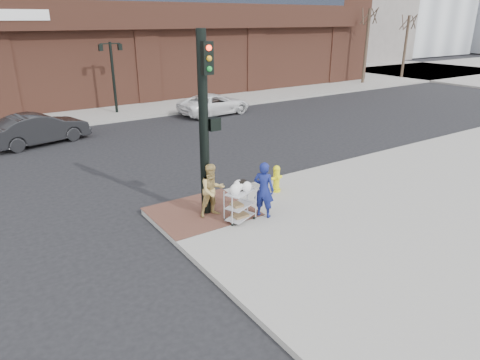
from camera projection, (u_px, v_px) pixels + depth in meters
ground at (236, 223)px, 11.99m from camera, size 220.00×220.00×0.00m
sidewalk_far at (166, 74)px, 43.35m from camera, size 65.00×36.00×0.15m
brick_curb_ramp at (202, 211)px, 12.33m from camera, size 2.80×2.40×0.01m
bare_tree_a at (370, 7)px, 35.08m from camera, size 1.80×1.80×7.20m
bare_tree_b at (410, 14)px, 38.75m from camera, size 1.80×1.80×6.70m
lamp_post at (113, 70)px, 24.55m from camera, size 1.32×0.22×4.00m
traffic_signal_pole at (205, 121)px, 11.35m from camera, size 0.61×0.51×5.00m
woman_blue at (264, 190)px, 11.77m from camera, size 0.65×0.70×1.60m
pedestrian_tan at (212, 190)px, 11.83m from camera, size 0.78×0.62×1.52m
sedan_dark at (39, 129)px, 19.31m from camera, size 4.52×2.48×1.41m
minivan_white at (215, 104)px, 25.34m from camera, size 4.58×2.41×1.23m
utility_cart at (240, 203)px, 11.63m from camera, size 0.94×0.75×1.15m
fire_hydrant at (276, 178)px, 13.64m from camera, size 0.41×0.29×0.87m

